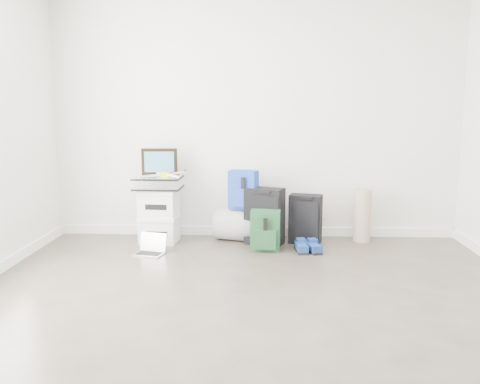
{
  "coord_description": "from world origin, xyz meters",
  "views": [
    {
      "loc": [
        0.07,
        -3.17,
        1.46
      ],
      "look_at": [
        -0.15,
        1.9,
        0.6
      ],
      "focal_mm": 38.0,
      "sensor_mm": 36.0,
      "label": 1
    }
  ],
  "objects_px": {
    "laptop": "(151,249)",
    "large_suitcase": "(265,217)",
    "boxes_stack": "(159,216)",
    "duffel_bag": "(243,224)",
    "carry_on": "(305,219)",
    "briefcase": "(158,183)"
  },
  "relations": [
    {
      "from": "briefcase",
      "to": "duffel_bag",
      "type": "relative_size",
      "value": 0.83
    },
    {
      "from": "carry_on",
      "to": "large_suitcase",
      "type": "bearing_deg",
      "value": -155.12
    },
    {
      "from": "large_suitcase",
      "to": "laptop",
      "type": "bearing_deg",
      "value": -140.31
    },
    {
      "from": "boxes_stack",
      "to": "duffel_bag",
      "type": "bearing_deg",
      "value": 10.69
    },
    {
      "from": "boxes_stack",
      "to": "laptop",
      "type": "distance_m",
      "value": 0.51
    },
    {
      "from": "laptop",
      "to": "briefcase",
      "type": "bearing_deg",
      "value": 105.03
    },
    {
      "from": "large_suitcase",
      "to": "laptop",
      "type": "distance_m",
      "value": 1.24
    },
    {
      "from": "briefcase",
      "to": "laptop",
      "type": "bearing_deg",
      "value": -88.22
    },
    {
      "from": "carry_on",
      "to": "boxes_stack",
      "type": "bearing_deg",
      "value": -163.08
    },
    {
      "from": "duffel_bag",
      "to": "large_suitcase",
      "type": "distance_m",
      "value": 0.3
    },
    {
      "from": "boxes_stack",
      "to": "duffel_bag",
      "type": "distance_m",
      "value": 0.92
    },
    {
      "from": "large_suitcase",
      "to": "laptop",
      "type": "xyz_separation_m",
      "value": [
        -1.14,
        -0.4,
        -0.26
      ]
    },
    {
      "from": "large_suitcase",
      "to": "laptop",
      "type": "relative_size",
      "value": 1.87
    },
    {
      "from": "large_suitcase",
      "to": "carry_on",
      "type": "distance_m",
      "value": 0.45
    },
    {
      "from": "laptop",
      "to": "large_suitcase",
      "type": "bearing_deg",
      "value": 34.48
    },
    {
      "from": "carry_on",
      "to": "laptop",
      "type": "height_order",
      "value": "carry_on"
    },
    {
      "from": "boxes_stack",
      "to": "briefcase",
      "type": "relative_size",
      "value": 1.19
    },
    {
      "from": "briefcase",
      "to": "large_suitcase",
      "type": "height_order",
      "value": "briefcase"
    },
    {
      "from": "large_suitcase",
      "to": "laptop",
      "type": "height_order",
      "value": "large_suitcase"
    },
    {
      "from": "briefcase",
      "to": "carry_on",
      "type": "height_order",
      "value": "briefcase"
    },
    {
      "from": "boxes_stack",
      "to": "large_suitcase",
      "type": "bearing_deg",
      "value": 2.53
    },
    {
      "from": "briefcase",
      "to": "laptop",
      "type": "height_order",
      "value": "briefcase"
    }
  ]
}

